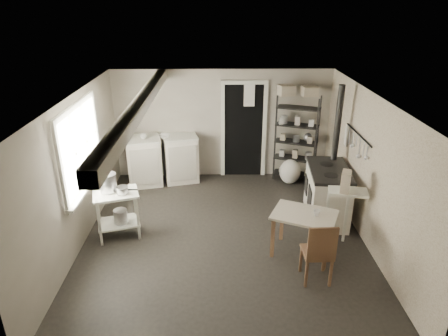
{
  "coord_description": "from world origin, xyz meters",
  "views": [
    {
      "loc": [
        -0.1,
        -5.56,
        3.63
      ],
      "look_at": [
        0.0,
        0.3,
        1.1
      ],
      "focal_mm": 32.0,
      "sensor_mm": 36.0,
      "label": 1
    }
  ],
  "objects_px": {
    "base_cabinets": "(163,161)",
    "shelf_rack": "(296,137)",
    "stove": "(327,195)",
    "work_table": "(303,232)",
    "flour_sack": "(290,173)",
    "stockpot": "(108,182)",
    "chair": "(317,249)",
    "prep_table": "(118,214)"
  },
  "relations": [
    {
      "from": "prep_table",
      "to": "stockpot",
      "type": "xyz_separation_m",
      "value": [
        -0.11,
        0.06,
        0.54
      ]
    },
    {
      "from": "prep_table",
      "to": "shelf_rack",
      "type": "height_order",
      "value": "shelf_rack"
    },
    {
      "from": "prep_table",
      "to": "flour_sack",
      "type": "xyz_separation_m",
      "value": [
        3.12,
        1.95,
        -0.16
      ]
    },
    {
      "from": "prep_table",
      "to": "chair",
      "type": "height_order",
      "value": "chair"
    },
    {
      "from": "stockpot",
      "to": "chair",
      "type": "bearing_deg",
      "value": -21.44
    },
    {
      "from": "chair",
      "to": "stockpot",
      "type": "bearing_deg",
      "value": 157.11
    },
    {
      "from": "shelf_rack",
      "to": "stove",
      "type": "height_order",
      "value": "shelf_rack"
    },
    {
      "from": "base_cabinets",
      "to": "flour_sack",
      "type": "bearing_deg",
      "value": -16.62
    },
    {
      "from": "stockpot",
      "to": "base_cabinets",
      "type": "xyz_separation_m",
      "value": [
        0.57,
        2.05,
        -0.48
      ]
    },
    {
      "from": "flour_sack",
      "to": "chair",
      "type": "bearing_deg",
      "value": -93.13
    },
    {
      "from": "flour_sack",
      "to": "stove",
      "type": "bearing_deg",
      "value": -74.3
    },
    {
      "from": "flour_sack",
      "to": "shelf_rack",
      "type": "bearing_deg",
      "value": 59.97
    },
    {
      "from": "shelf_rack",
      "to": "stove",
      "type": "xyz_separation_m",
      "value": [
        0.27,
        -1.63,
        -0.51
      ]
    },
    {
      "from": "shelf_rack",
      "to": "chair",
      "type": "height_order",
      "value": "shelf_rack"
    },
    {
      "from": "prep_table",
      "to": "shelf_rack",
      "type": "bearing_deg",
      "value": 33.73
    },
    {
      "from": "shelf_rack",
      "to": "flour_sack",
      "type": "relative_size",
      "value": 3.44
    },
    {
      "from": "prep_table",
      "to": "stockpot",
      "type": "bearing_deg",
      "value": 151.91
    },
    {
      "from": "work_table",
      "to": "flour_sack",
      "type": "xyz_separation_m",
      "value": [
        0.24,
        2.5,
        -0.14
      ]
    },
    {
      "from": "base_cabinets",
      "to": "stove",
      "type": "height_order",
      "value": "base_cabinets"
    },
    {
      "from": "chair",
      "to": "flour_sack",
      "type": "height_order",
      "value": "chair"
    },
    {
      "from": "shelf_rack",
      "to": "stove",
      "type": "distance_m",
      "value": 1.73
    },
    {
      "from": "base_cabinets",
      "to": "work_table",
      "type": "bearing_deg",
      "value": -60.81
    },
    {
      "from": "work_table",
      "to": "flour_sack",
      "type": "bearing_deg",
      "value": 84.57
    },
    {
      "from": "work_table",
      "to": "chair",
      "type": "height_order",
      "value": "chair"
    },
    {
      "from": "stove",
      "to": "flour_sack",
      "type": "xyz_separation_m",
      "value": [
        -0.4,
        1.41,
        -0.2
      ]
    },
    {
      "from": "base_cabinets",
      "to": "shelf_rack",
      "type": "relative_size",
      "value": 0.83
    },
    {
      "from": "flour_sack",
      "to": "stockpot",
      "type": "bearing_deg",
      "value": -149.66
    },
    {
      "from": "stove",
      "to": "work_table",
      "type": "bearing_deg",
      "value": -114.71
    },
    {
      "from": "base_cabinets",
      "to": "flour_sack",
      "type": "relative_size",
      "value": 2.87
    },
    {
      "from": "shelf_rack",
      "to": "work_table",
      "type": "relative_size",
      "value": 2.0
    },
    {
      "from": "stockpot",
      "to": "stove",
      "type": "relative_size",
      "value": 0.25
    },
    {
      "from": "stove",
      "to": "flour_sack",
      "type": "bearing_deg",
      "value": 111.23
    },
    {
      "from": "stockpot",
      "to": "base_cabinets",
      "type": "distance_m",
      "value": 2.18
    },
    {
      "from": "base_cabinets",
      "to": "chair",
      "type": "distance_m",
      "value": 4.1
    },
    {
      "from": "stockpot",
      "to": "flour_sack",
      "type": "bearing_deg",
      "value": 30.34
    },
    {
      "from": "prep_table",
      "to": "stockpot",
      "type": "height_order",
      "value": "stockpot"
    },
    {
      "from": "stockpot",
      "to": "flour_sack",
      "type": "xyz_separation_m",
      "value": [
        3.24,
        1.89,
        -0.7
      ]
    },
    {
      "from": "chair",
      "to": "work_table",
      "type": "bearing_deg",
      "value": 94.98
    },
    {
      "from": "base_cabinets",
      "to": "chair",
      "type": "relative_size",
      "value": 1.61
    },
    {
      "from": "shelf_rack",
      "to": "work_table",
      "type": "height_order",
      "value": "shelf_rack"
    },
    {
      "from": "base_cabinets",
      "to": "work_table",
      "type": "relative_size",
      "value": 1.67
    },
    {
      "from": "flour_sack",
      "to": "work_table",
      "type": "bearing_deg",
      "value": -95.43
    }
  ]
}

